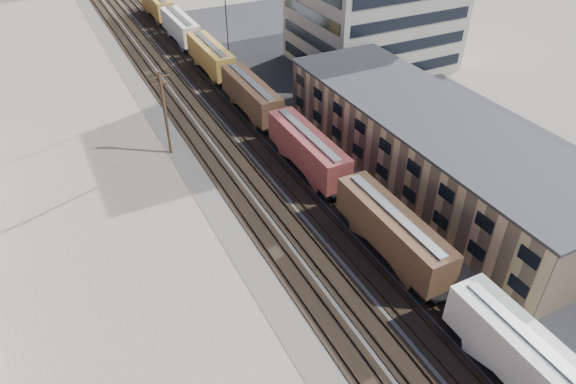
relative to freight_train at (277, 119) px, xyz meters
name	(u,v)px	position (x,y,z in m)	size (l,w,h in m)	color
ballast_bed	(216,110)	(-3.80, 10.91, -2.76)	(18.00, 200.00, 0.06)	#4C4742
dirt_yard	(70,187)	(-23.80, 0.91, -2.78)	(24.00, 180.00, 0.03)	#796553
asphalt_lot	(418,122)	(18.20, -4.09, -2.77)	(26.00, 120.00, 0.04)	#232326
rail_tracks	(212,110)	(-4.35, 10.91, -2.68)	(11.40, 200.00, 0.24)	black
freight_train	(277,119)	(0.00, 0.00, 0.00)	(3.00, 119.74, 4.46)	black
warehouse	(431,146)	(11.18, -14.09, 0.86)	(12.40, 40.40, 7.25)	tan
office_tower	(375,3)	(24.15, 15.86, 6.47)	(22.60, 18.60, 18.45)	#9E998E
utility_pole_north	(165,112)	(-12.30, 2.91, 2.50)	(2.20, 0.32, 10.00)	#382619
radio_mast	(226,15)	(2.20, 20.91, 6.33)	(1.20, 0.16, 18.00)	black
parked_car_blue	(325,62)	(16.76, 17.41, -2.05)	(2.48, 5.37, 1.49)	navy
parked_car_far	(384,62)	(25.05, 13.27, -2.04)	(1.78, 4.42, 1.51)	white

